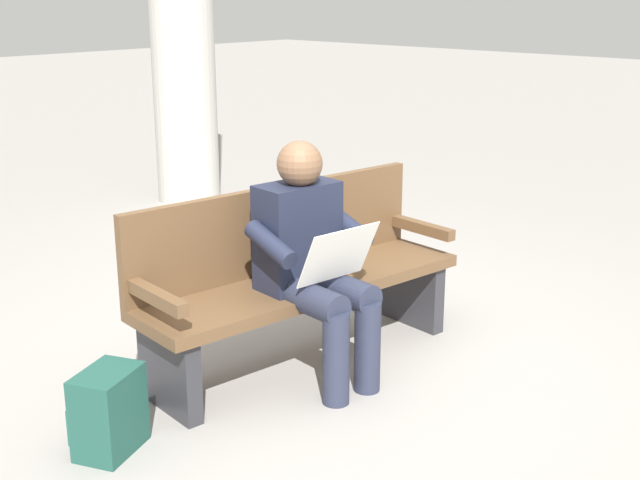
# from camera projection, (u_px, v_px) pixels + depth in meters

# --- Properties ---
(ground_plane) EXTENTS (40.00, 40.00, 0.00)m
(ground_plane) POSITION_uv_depth(u_px,v_px,m) (304.00, 361.00, 4.38)
(ground_plane) COLOR gray
(bench_near) EXTENTS (1.84, 0.69, 0.90)m
(bench_near) POSITION_uv_depth(u_px,v_px,m) (295.00, 274.00, 4.30)
(bench_near) COLOR brown
(bench_near) RESTS_ON ground
(person_seated) EXTENTS (0.60, 0.60, 1.18)m
(person_seated) POSITION_uv_depth(u_px,v_px,m) (312.00, 257.00, 4.03)
(person_seated) COLOR #1E2338
(person_seated) RESTS_ON ground
(backpack) EXTENTS (0.35, 0.32, 0.36)m
(backpack) POSITION_uv_depth(u_px,v_px,m) (108.00, 412.00, 3.49)
(backpack) COLOR #1E4C42
(backpack) RESTS_ON ground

